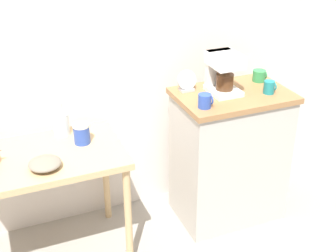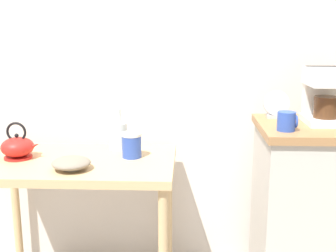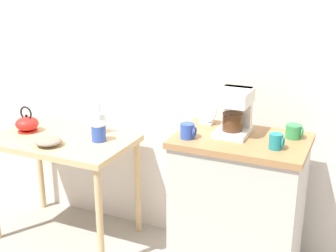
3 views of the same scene
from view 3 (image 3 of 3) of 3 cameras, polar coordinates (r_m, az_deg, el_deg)
The scene contains 12 objects.
back_wall at distance 2.95m, azimuth 2.02°, elevation 11.02°, with size 4.40×0.10×2.80m, color silver.
wooden_table at distance 3.15m, azimuth -13.13°, elevation -3.06°, with size 0.95×0.58×0.75m.
kitchen_counter at distance 2.71m, azimuth 8.76°, elevation -10.80°, with size 0.73×0.50×0.94m.
bowl_stoneware at distance 2.99m, azimuth -14.90°, elevation -1.85°, with size 0.18×0.18×0.06m.
teakettle at distance 3.29m, azimuth -17.37°, elevation 0.28°, with size 0.20×0.16×0.18m.
glass_carafe_vase at distance 3.15m, azimuth -8.71°, elevation 0.53°, with size 0.10×0.10×0.22m.
canister_enamel at distance 2.99m, azimuth -8.77°, elevation -0.76°, with size 0.10×0.10×0.12m.
coffee_maker at distance 2.52m, azimuth 8.41°, elevation 2.05°, with size 0.18×0.22×0.26m.
mug_dark_teal at distance 2.37m, azimuth 13.53°, elevation -1.90°, with size 0.08×0.07×0.08m.
mug_blue at distance 2.46m, azimuth 2.52°, elevation -0.63°, with size 0.09×0.08×0.08m.
mug_tall_green at distance 2.56m, azimuth 15.65°, elevation -0.67°, with size 0.09×0.09×0.08m.
table_clock at distance 2.70m, azimuth 4.82°, elevation 1.46°, with size 0.13×0.06×0.14m.
Camera 3 is at (1.21, -2.30, 1.79)m, focal length 48.20 mm.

